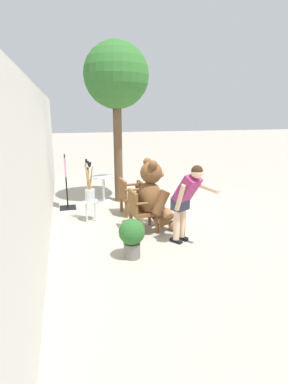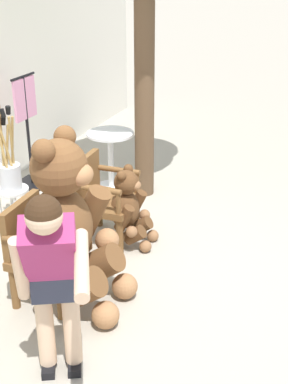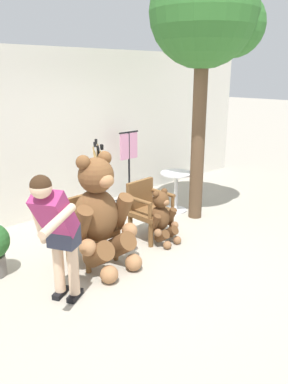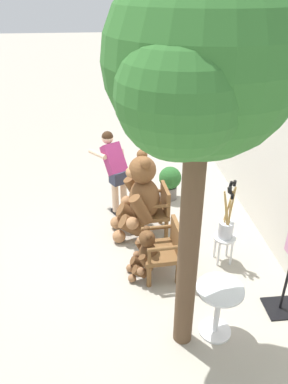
{
  "view_description": "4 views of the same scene",
  "coord_description": "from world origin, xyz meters",
  "px_view_note": "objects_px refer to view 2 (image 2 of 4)",
  "views": [
    {
      "loc": [
        -6.16,
        1.94,
        2.38
      ],
      "look_at": [
        -0.18,
        0.35,
        0.72
      ],
      "focal_mm": 28.0,
      "sensor_mm": 36.0,
      "label": 1
    },
    {
      "loc": [
        -3.68,
        -1.75,
        2.72
      ],
      "look_at": [
        0.31,
        -0.03,
        0.71
      ],
      "focal_mm": 50.0,
      "sensor_mm": 36.0,
      "label": 2
    },
    {
      "loc": [
        -3.07,
        -3.32,
        2.4
      ],
      "look_at": [
        0.32,
        0.37,
        0.8
      ],
      "focal_mm": 35.0,
      "sensor_mm": 36.0,
      "label": 3
    },
    {
      "loc": [
        4.76,
        -0.22,
        3.81
      ],
      "look_at": [
        -0.33,
        0.3,
        0.92
      ],
      "focal_mm": 35.0,
      "sensor_mm": 36.0,
      "label": 4
    }
  ],
  "objects_px": {
    "clothing_display_stand": "(28,129)",
    "round_side_table": "(111,154)",
    "teddy_bear_large": "(68,225)",
    "person_visitor": "(52,270)",
    "wooden_chair_left": "(42,248)",
    "white_stool": "(13,198)",
    "teddy_bear_small": "(129,207)",
    "brush_bucket": "(9,169)",
    "wooden_chair_right": "(102,197)"
  },
  "relations": [
    {
      "from": "clothing_display_stand",
      "to": "round_side_table",
      "type": "bearing_deg",
      "value": -74.08
    },
    {
      "from": "teddy_bear_large",
      "to": "person_visitor",
      "type": "xyz_separation_m",
      "value": [
        -0.81,
        -0.38,
        0.17
      ]
    },
    {
      "from": "wooden_chair_left",
      "to": "round_side_table",
      "type": "bearing_deg",
      "value": 12.04
    },
    {
      "from": "white_stool",
      "to": "teddy_bear_small",
      "type": "bearing_deg",
      "value": -80.85
    },
    {
      "from": "teddy_bear_large",
      "to": "brush_bucket",
      "type": "height_order",
      "value": "teddy_bear_large"
    },
    {
      "from": "teddy_bear_small",
      "to": "clothing_display_stand",
      "type": "distance_m",
      "value": 1.94
    },
    {
      "from": "teddy_bear_small",
      "to": "person_visitor",
      "type": "distance_m",
      "value": 1.99
    },
    {
      "from": "brush_bucket",
      "to": "clothing_display_stand",
      "type": "bearing_deg",
      "value": 25.29
    },
    {
      "from": "teddy_bear_small",
      "to": "wooden_chair_left",
      "type": "bearing_deg",
      "value": 165.27
    },
    {
      "from": "clothing_display_stand",
      "to": "white_stool",
      "type": "bearing_deg",
      "value": -154.7
    },
    {
      "from": "teddy_bear_small",
      "to": "person_visitor",
      "type": "height_order",
      "value": "person_visitor"
    },
    {
      "from": "white_stool",
      "to": "clothing_display_stand",
      "type": "xyz_separation_m",
      "value": [
        1.04,
        0.49,
        0.36
      ]
    },
    {
      "from": "person_visitor",
      "to": "white_stool",
      "type": "relative_size",
      "value": 3.27
    },
    {
      "from": "person_visitor",
      "to": "round_side_table",
      "type": "distance_m",
      "value": 3.24
    },
    {
      "from": "round_side_table",
      "to": "clothing_display_stand",
      "type": "bearing_deg",
      "value": 105.92
    },
    {
      "from": "white_stool",
      "to": "brush_bucket",
      "type": "relative_size",
      "value": 0.49
    },
    {
      "from": "wooden_chair_left",
      "to": "person_visitor",
      "type": "relative_size",
      "value": 0.57
    },
    {
      "from": "brush_bucket",
      "to": "white_stool",
      "type": "bearing_deg",
      "value": -102.23
    },
    {
      "from": "teddy_bear_small",
      "to": "clothing_display_stand",
      "type": "height_order",
      "value": "clothing_display_stand"
    },
    {
      "from": "wooden_chair_right",
      "to": "teddy_bear_small",
      "type": "xyz_separation_m",
      "value": [
        0.01,
        -0.29,
        -0.07
      ]
    },
    {
      "from": "person_visitor",
      "to": "clothing_display_stand",
      "type": "height_order",
      "value": "person_visitor"
    },
    {
      "from": "wooden_chair_right",
      "to": "round_side_table",
      "type": "distance_m",
      "value": 1.22
    },
    {
      "from": "round_side_table",
      "to": "teddy_bear_large",
      "type": "bearing_deg",
      "value": -161.57
    },
    {
      "from": "brush_bucket",
      "to": "clothing_display_stand",
      "type": "height_order",
      "value": "brush_bucket"
    },
    {
      "from": "wooden_chair_right",
      "to": "teddy_bear_large",
      "type": "relative_size",
      "value": 0.58
    },
    {
      "from": "round_side_table",
      "to": "brush_bucket",
      "type": "bearing_deg",
      "value": 160.26
    },
    {
      "from": "white_stool",
      "to": "wooden_chair_right",
      "type": "bearing_deg",
      "value": -78.55
    },
    {
      "from": "white_stool",
      "to": "brush_bucket",
      "type": "bearing_deg",
      "value": 77.77
    },
    {
      "from": "teddy_bear_small",
      "to": "brush_bucket",
      "type": "bearing_deg",
      "value": 99.14
    },
    {
      "from": "wooden_chair_left",
      "to": "round_side_table",
      "type": "relative_size",
      "value": 1.19
    },
    {
      "from": "round_side_table",
      "to": "clothing_display_stand",
      "type": "distance_m",
      "value": 1.04
    },
    {
      "from": "wooden_chair_left",
      "to": "wooden_chair_right",
      "type": "bearing_deg",
      "value": -0.0
    },
    {
      "from": "brush_bucket",
      "to": "clothing_display_stand",
      "type": "distance_m",
      "value": 1.15
    },
    {
      "from": "wooden_chair_left",
      "to": "person_visitor",
      "type": "height_order",
      "value": "person_visitor"
    },
    {
      "from": "white_stool",
      "to": "round_side_table",
      "type": "relative_size",
      "value": 0.64
    },
    {
      "from": "teddy_bear_large",
      "to": "white_stool",
      "type": "xyz_separation_m",
      "value": [
        0.88,
        1.2,
        -0.37
      ]
    },
    {
      "from": "person_visitor",
      "to": "round_side_table",
      "type": "height_order",
      "value": "person_visitor"
    },
    {
      "from": "teddy_bear_large",
      "to": "teddy_bear_small",
      "type": "height_order",
      "value": "teddy_bear_large"
    },
    {
      "from": "person_visitor",
      "to": "clothing_display_stand",
      "type": "xyz_separation_m",
      "value": [
        2.73,
        2.07,
        -0.18
      ]
    },
    {
      "from": "wooden_chair_right",
      "to": "person_visitor",
      "type": "xyz_separation_m",
      "value": [
        -1.88,
        -0.64,
        0.44
      ]
    },
    {
      "from": "round_side_table",
      "to": "teddy_bear_small",
      "type": "bearing_deg",
      "value": -145.99
    },
    {
      "from": "wooden_chair_left",
      "to": "teddy_bear_small",
      "type": "bearing_deg",
      "value": -14.73
    },
    {
      "from": "brush_bucket",
      "to": "wooden_chair_right",
      "type": "bearing_deg",
      "value": -78.56
    },
    {
      "from": "white_stool",
      "to": "brush_bucket",
      "type": "height_order",
      "value": "brush_bucket"
    },
    {
      "from": "person_visitor",
      "to": "wooden_chair_left",
      "type": "bearing_deg",
      "value": 38.52
    },
    {
      "from": "teddy_bear_small",
      "to": "brush_bucket",
      "type": "relative_size",
      "value": 0.86
    },
    {
      "from": "white_stool",
      "to": "person_visitor",
      "type": "bearing_deg",
      "value": -136.9
    },
    {
      "from": "white_stool",
      "to": "brush_bucket",
      "type": "xyz_separation_m",
      "value": [
        0.0,
        0.0,
        0.32
      ]
    },
    {
      "from": "brush_bucket",
      "to": "clothing_display_stand",
      "type": "xyz_separation_m",
      "value": [
        1.04,
        0.49,
        0.04
      ]
    },
    {
      "from": "teddy_bear_small",
      "to": "wooden_chair_right",
      "type": "bearing_deg",
      "value": 91.39
    }
  ]
}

